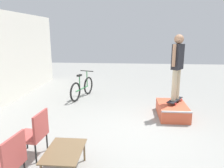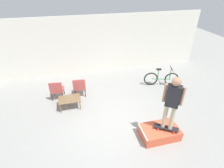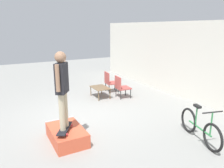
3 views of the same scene
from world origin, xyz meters
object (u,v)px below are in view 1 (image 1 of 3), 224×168
object	(u,v)px
skateboard_on_ramp	(175,100)
skate_ramp_box	(172,110)
bicycle	(82,88)
coffee_table	(64,153)
patio_chair_right	(34,132)
patio_chair_left	(6,161)
person_skater	(177,62)

from	to	relation	value
skateboard_on_ramp	skate_ramp_box	bearing A→B (deg)	-178.12
skate_ramp_box	bicycle	world-z (taller)	bicycle
coffee_table	patio_chair_right	world-z (taller)	patio_chair_right
skate_ramp_box	skateboard_on_ramp	xyz separation A→B (m)	(0.15, -0.09, 0.26)
patio_chair_left	person_skater	bearing A→B (deg)	145.04
patio_chair_left	bicycle	xyz separation A→B (m)	(4.83, -0.05, -0.13)
skate_ramp_box	patio_chair_right	size ratio (longest dim) A/B	1.40
coffee_table	skate_ramp_box	bearing A→B (deg)	-39.20
coffee_table	bicycle	size ratio (longest dim) A/B	0.53
skateboard_on_ramp	bicycle	distance (m)	3.33
coffee_table	patio_chair_left	world-z (taller)	patio_chair_left
skate_ramp_box	coffee_table	distance (m)	3.59
person_skater	skate_ramp_box	bearing A→B (deg)	-173.43
patio_chair_right	bicycle	distance (m)	3.89
person_skater	patio_chair_right	bearing A→B (deg)	164.88
coffee_table	skateboard_on_ramp	bearing A→B (deg)	-38.75
skateboard_on_ramp	patio_chair_right	bearing A→B (deg)	160.18
skate_ramp_box	person_skater	bearing A→B (deg)	-29.47
person_skater	patio_chair_right	distance (m)	4.07
person_skater	coffee_table	xyz separation A→B (m)	(-2.93, 2.35, -1.16)
skateboard_on_ramp	person_skater	distance (m)	1.10
skateboard_on_ramp	bicycle	xyz separation A→B (m)	(1.42, 3.01, -0.07)
coffee_table	person_skater	bearing A→B (deg)	-38.75
skateboard_on_ramp	patio_chair_right	xyz separation A→B (m)	(-2.47, 3.06, 0.06)
person_skater	bicycle	bearing A→B (deg)	100.81
skate_ramp_box	patio_chair_left	distance (m)	4.43
person_skater	coffee_table	bearing A→B (deg)	177.29
skateboard_on_ramp	bicycle	size ratio (longest dim) A/B	0.47
skate_ramp_box	patio_chair_right	bearing A→B (deg)	127.85
patio_chair_right	bicycle	size ratio (longest dim) A/B	0.55
skate_ramp_box	patio_chair_left	size ratio (longest dim) A/B	1.40
patio_chair_right	skateboard_on_ramp	bearing A→B (deg)	133.98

